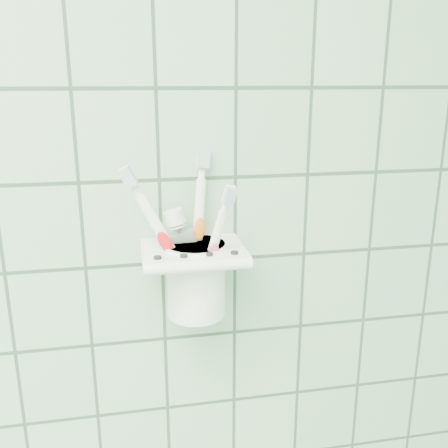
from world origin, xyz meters
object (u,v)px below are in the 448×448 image
holder_bracket (193,253)px  toothbrush_blue (191,234)px  toothbrush_pink (204,233)px  toothbrush_orange (193,245)px  toothpaste_tube (200,249)px  cup (196,276)px

holder_bracket → toothbrush_blue: toothbrush_blue is taller
toothbrush_pink → toothbrush_orange: (-0.01, 0.00, -0.02)m
holder_bracket → toothpaste_tube: bearing=46.9°
holder_bracket → toothpaste_tube: size_ratio=0.90×
holder_bracket → cup: same height
toothbrush_orange → toothpaste_tube: toothbrush_orange is taller
toothbrush_orange → toothpaste_tube: 0.02m
cup → toothbrush_orange: (-0.00, -0.01, 0.05)m
toothbrush_pink → toothbrush_blue: bearing=-178.6°
toothbrush_blue → cup: bearing=53.7°
toothbrush_blue → toothpaste_tube: size_ratio=1.46×
toothbrush_blue → toothpaste_tube: (0.01, 0.02, -0.03)m
toothbrush_pink → toothbrush_blue: size_ratio=0.99×
cup → toothbrush_blue: toothbrush_blue is taller
holder_bracket → toothpaste_tube: 0.02m
holder_bracket → cup: size_ratio=1.31×
holder_bracket → toothbrush_pink: size_ratio=0.62×
toothbrush_orange → toothpaste_tube: bearing=49.2°
holder_bracket → toothbrush_pink: toothbrush_pink is taller
cup → toothbrush_orange: 0.05m
cup → toothbrush_pink: 0.06m
toothbrush_pink → toothbrush_orange: toothbrush_pink is taller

